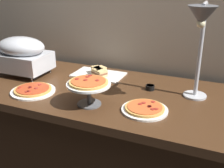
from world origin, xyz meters
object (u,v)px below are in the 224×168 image
object	(u,v)px
chafing_dish	(22,54)
pizza_plate_center	(145,109)
sandwich_platter	(99,73)
heat_lamp	(201,27)
sauce_cup_near	(150,87)
pizza_plate_front	(33,90)
pizza_plate_raised_stand	(89,85)

from	to	relation	value
chafing_dish	pizza_plate_center	xyz separation A→B (m)	(1.00, -0.22, -0.14)
chafing_dish	pizza_plate_center	size ratio (longest dim) A/B	1.52
sandwich_platter	heat_lamp	bearing A→B (deg)	-17.28
pizza_plate_center	sandwich_platter	bearing A→B (deg)	139.31
sandwich_platter	sauce_cup_near	bearing A→B (deg)	-14.76
sandwich_platter	sauce_cup_near	world-z (taller)	sandwich_platter
chafing_dish	sandwich_platter	size ratio (longest dim) A/B	1.05
pizza_plate_front	sauce_cup_near	distance (m)	0.75
pizza_plate_front	pizza_plate_raised_stand	world-z (taller)	pizza_plate_raised_stand
chafing_dish	heat_lamp	world-z (taller)	heat_lamp
heat_lamp	pizza_plate_front	size ratio (longest dim) A/B	2.02
heat_lamp	sandwich_platter	xyz separation A→B (m)	(-0.70, 0.22, -0.42)
pizza_plate_front	heat_lamp	bearing A→B (deg)	12.97
pizza_plate_raised_stand	sandwich_platter	bearing A→B (deg)	109.17
pizza_plate_raised_stand	sandwich_platter	xyz separation A→B (m)	(-0.16, 0.46, -0.10)
sauce_cup_near	pizza_plate_raised_stand	bearing A→B (deg)	-127.16
chafing_dish	sandwich_platter	distance (m)	0.58
heat_lamp	sandwich_platter	distance (m)	0.85
chafing_dish	pizza_plate_raised_stand	world-z (taller)	chafing_dish
pizza_plate_front	sandwich_platter	xyz separation A→B (m)	(0.25, 0.44, 0.01)
pizza_plate_front	pizza_plate_raised_stand	size ratio (longest dim) A/B	1.11
chafing_dish	heat_lamp	xyz separation A→B (m)	(1.23, -0.03, 0.28)
pizza_plate_raised_stand	heat_lamp	bearing A→B (deg)	23.63
chafing_dish	sauce_cup_near	xyz separation A→B (m)	(0.95, 0.08, -0.14)
heat_lamp	pizza_plate_raised_stand	distance (m)	0.68
chafing_dish	pizza_plate_center	distance (m)	1.04
pizza_plate_front	sauce_cup_near	world-z (taller)	same
chafing_dish	pizza_plate_front	distance (m)	0.40
sandwich_platter	pizza_plate_front	bearing A→B (deg)	-119.84
pizza_plate_center	sandwich_platter	size ratio (longest dim) A/B	0.69
heat_lamp	pizza_plate_center	distance (m)	0.52
pizza_plate_front	sandwich_platter	distance (m)	0.51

